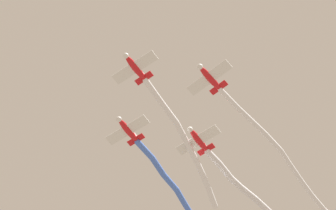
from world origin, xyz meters
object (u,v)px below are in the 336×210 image
airplane_slot (198,140)px  airplane_left_wing (209,77)px  airplane_right_wing (128,130)px  airplane_lead (135,67)px

airplane_slot → airplane_left_wing: bearing=42.0°
airplane_slot → airplane_right_wing: bearing=-47.9°
airplane_lead → airplane_right_wing: bearing=-137.5°
airplane_lead → airplane_right_wing: size_ratio=1.00×
airplane_right_wing → airplane_left_wing: bearing=86.5°
airplane_lead → airplane_left_wing: 8.76m
airplane_lead → airplane_right_wing: (-6.98, 5.28, 0.30)m
airplane_left_wing → airplane_right_wing: airplane_right_wing is taller
airplane_left_wing → airplane_slot: (-6.98, 5.28, 0.20)m
airplane_slot → airplane_lead: bearing=-2.9°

